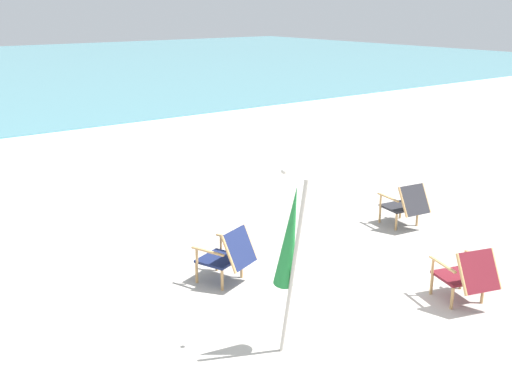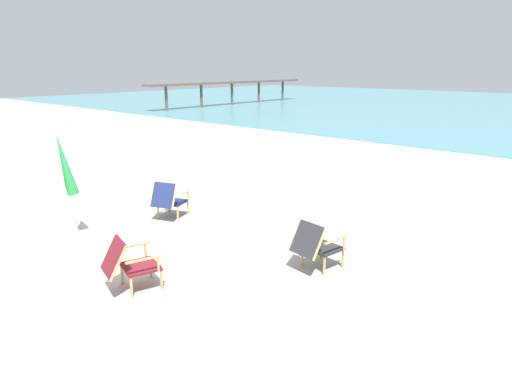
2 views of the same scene
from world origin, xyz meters
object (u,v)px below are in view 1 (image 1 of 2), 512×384
at_px(beach_chair_back_left, 467,274).
at_px(umbrella_furled_green, 290,239).
at_px(beach_chair_far_center, 228,254).
at_px(beach_chair_back_right, 406,204).

bearing_deg(beach_chair_back_left, umbrella_furled_green, 169.93).
distance_m(beach_chair_back_left, umbrella_furled_green, 2.77).
bearing_deg(beach_chair_far_center, beach_chair_back_left, -48.22).
height_order(beach_chair_back_right, beach_chair_far_center, beach_chair_far_center).
height_order(beach_chair_back_right, umbrella_furled_green, umbrella_furled_green).
relative_size(beach_chair_back_left, umbrella_furled_green, 0.42).
distance_m(beach_chair_far_center, beach_chair_back_left, 3.12).
distance_m(beach_chair_back_right, umbrella_furled_green, 4.64).
relative_size(beach_chair_back_right, umbrella_furled_green, 0.39).
distance_m(beach_chair_far_center, umbrella_furled_green, 2.15).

